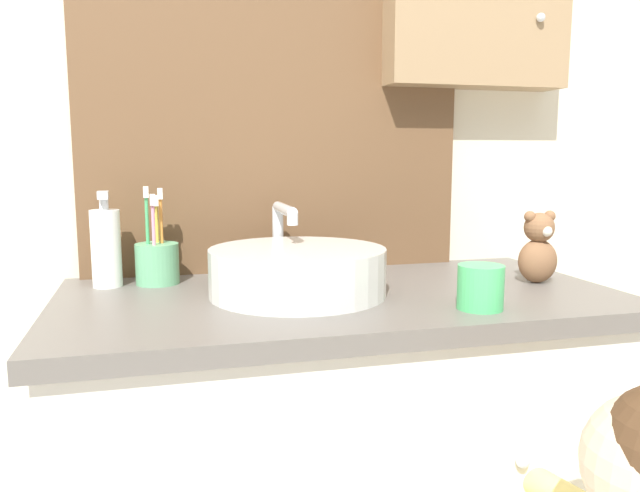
# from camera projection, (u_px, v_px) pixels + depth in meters

# --- Properties ---
(wall_back) EXTENTS (3.20, 0.18, 2.50)m
(wall_back) POSITION_uv_depth(u_px,v_px,m) (311.00, 96.00, 1.44)
(wall_back) COLOR beige
(wall_back) RESTS_ON ground_plane
(sink_basin) EXTENTS (0.33, 0.39, 0.16)m
(sink_basin) POSITION_uv_depth(u_px,v_px,m) (298.00, 270.00, 1.18)
(sink_basin) COLOR silver
(sink_basin) RESTS_ON vanity_counter
(toothbrush_holder) EXTENTS (0.09, 0.09, 0.20)m
(toothbrush_holder) POSITION_uv_depth(u_px,v_px,m) (157.00, 261.00, 1.28)
(toothbrush_holder) COLOR #66B27F
(toothbrush_holder) RESTS_ON vanity_counter
(soap_dispenser) EXTENTS (0.06, 0.06, 0.19)m
(soap_dispenser) POSITION_uv_depth(u_px,v_px,m) (106.00, 247.00, 1.25)
(soap_dispenser) COLOR white
(soap_dispenser) RESTS_ON vanity_counter
(teddy_bear) EXTENTS (0.08, 0.07, 0.15)m
(teddy_bear) POSITION_uv_depth(u_px,v_px,m) (538.00, 249.00, 1.29)
(teddy_bear) COLOR brown
(teddy_bear) RESTS_ON vanity_counter
(drinking_cup) EXTENTS (0.08, 0.08, 0.08)m
(drinking_cup) POSITION_uv_depth(u_px,v_px,m) (480.00, 287.00, 1.07)
(drinking_cup) COLOR #4CC670
(drinking_cup) RESTS_ON vanity_counter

